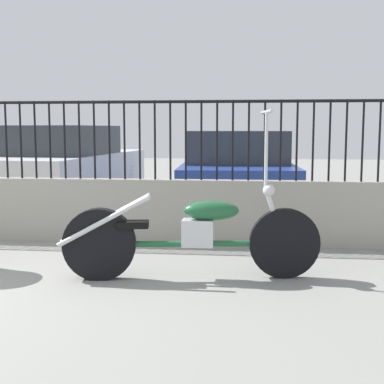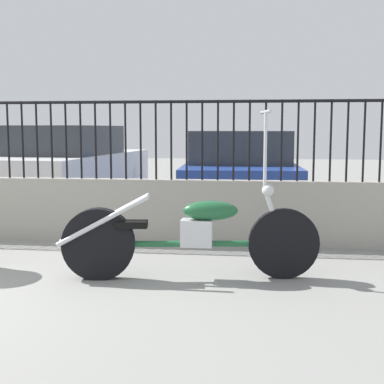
{
  "view_description": "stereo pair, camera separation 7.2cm",
  "coord_description": "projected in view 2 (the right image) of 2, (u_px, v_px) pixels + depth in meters",
  "views": [
    {
      "loc": [
        3.17,
        -3.88,
        1.35
      ],
      "look_at": [
        2.58,
        1.51,
        0.7
      ],
      "focal_mm": 50.0,
      "sensor_mm": 36.0,
      "label": 1
    },
    {
      "loc": [
        3.24,
        -3.87,
        1.35
      ],
      "look_at": [
        2.58,
        1.51,
        0.7
      ],
      "focal_mm": 50.0,
      "sensor_mm": 36.0,
      "label": 2
    }
  ],
  "objects": [
    {
      "name": "car_blue",
      "position": [
        239.0,
        169.0,
        9.02
      ],
      "size": [
        1.92,
        4.24,
        1.31
      ],
      "rotation": [
        0.0,
        0.0,
        1.62
      ],
      "color": "black",
      "rests_on": "ground_plane"
    },
    {
      "name": "motorcycle_green",
      "position": [
        178.0,
        235.0,
        4.78
      ],
      "size": [
        2.34,
        0.6,
        1.51
      ],
      "rotation": [
        0.0,
        0.0,
        0.14
      ],
      "color": "black",
      "rests_on": "ground_plane"
    },
    {
      "name": "car_white",
      "position": [
        67.0,
        165.0,
        9.41
      ],
      "size": [
        2.05,
        4.26,
        1.39
      ],
      "rotation": [
        0.0,
        0.0,
        1.49
      ],
      "color": "black",
      "rests_on": "ground_plane"
    }
  ]
}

